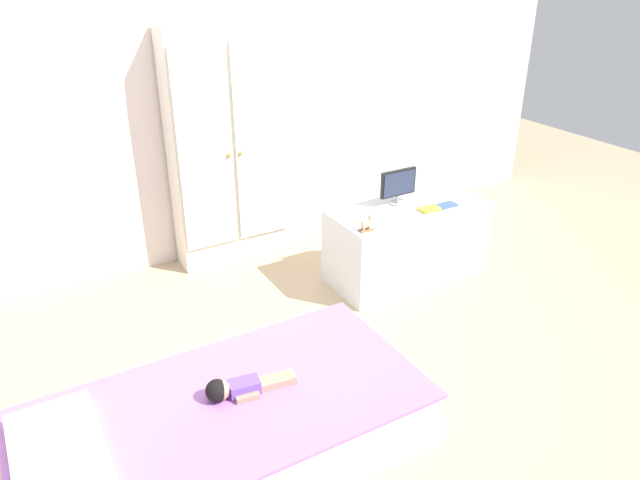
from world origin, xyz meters
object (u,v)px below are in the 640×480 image
object	(u,v)px
doll	(234,388)
book_yellow	(429,209)
rocking_horse_toy	(367,223)
book_blue	(447,205)
bed	(227,429)
tv_monitor	(398,185)
wardrobe	(227,148)
tv_stand	(407,242)

from	to	relation	value
doll	book_yellow	xyz separation A→B (m)	(1.64, 0.74, 0.19)
rocking_horse_toy	book_yellow	distance (m)	0.51
book_yellow	book_blue	xyz separation A→B (m)	(0.14, 0.00, -0.00)
rocking_horse_toy	book_blue	size ratio (longest dim) A/B	0.85
bed	book_blue	world-z (taller)	book_blue
book_blue	bed	bearing A→B (deg)	-157.27
tv_monitor	rocking_horse_toy	bearing A→B (deg)	-149.03
tv_monitor	rocking_horse_toy	distance (m)	0.47
doll	book_blue	world-z (taller)	book_blue
doll	tv_monitor	bearing A→B (deg)	31.22
doll	rocking_horse_toy	distance (m)	1.34
wardrobe	tv_monitor	size ratio (longest dim) A/B	6.17
bed	tv_monitor	bearing A→B (deg)	31.07
tv_monitor	rocking_horse_toy	size ratio (longest dim) A/B	2.39
bed	tv_monitor	xyz separation A→B (m)	(1.58, 0.95, 0.49)
doll	rocking_horse_toy	world-z (taller)	rocking_horse_toy
tv_stand	book_blue	size ratio (longest dim) A/B	8.08
tv_stand	bed	bearing A→B (deg)	-151.62
tv_monitor	wardrobe	bearing A→B (deg)	137.89
tv_stand	doll	bearing A→B (deg)	-151.56
tv_monitor	doll	bearing A→B (deg)	-148.78
tv_monitor	book_yellow	distance (m)	0.25
wardrobe	book_yellow	bearing A→B (deg)	-44.65
tv_stand	rocking_horse_toy	distance (m)	0.55
wardrobe	rocking_horse_toy	bearing A→B (deg)	-65.99
rocking_horse_toy	book_blue	distance (m)	0.66
bed	doll	xyz separation A→B (m)	(0.05, 0.03, 0.18)
tv_stand	book_yellow	distance (m)	0.29
wardrobe	book_blue	size ratio (longest dim) A/B	12.47
bed	tv_stand	size ratio (longest dim) A/B	1.65
tv_stand	book_yellow	size ratio (longest dim) A/B	7.76
bed	wardrobe	world-z (taller)	wardrobe
bed	tv_stand	distance (m)	1.84
doll	tv_monitor	xyz separation A→B (m)	(1.52, 0.92, 0.32)
tv_monitor	rocking_horse_toy	world-z (taller)	tv_monitor
rocking_horse_toy	wardrobe	bearing A→B (deg)	114.01
tv_stand	book_blue	world-z (taller)	book_blue
tv_stand	tv_monitor	xyz separation A→B (m)	(-0.04, 0.08, 0.38)
bed	tv_stand	xyz separation A→B (m)	(1.62, 0.87, 0.11)
doll	tv_stand	world-z (taller)	tv_stand
doll	book_blue	distance (m)	1.94
bed	tv_monitor	world-z (taller)	tv_monitor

